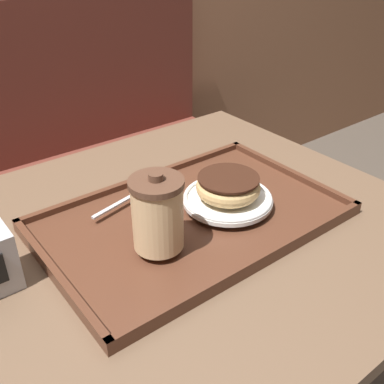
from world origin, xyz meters
name	(u,v)px	position (x,y,z in m)	size (l,w,h in m)	color
booth_bench	(49,206)	(0.03, 0.87, 0.32)	(1.50, 0.44, 1.00)	brown
cafe_table	(186,296)	(0.00, 0.00, 0.55)	(0.86, 0.78, 0.73)	brown
serving_tray	(192,219)	(0.01, -0.01, 0.74)	(0.53, 0.34, 0.02)	#512D1E
coffee_cup_front	(158,213)	(-0.09, -0.05, 0.82)	(0.09, 0.09, 0.13)	#E0B784
plate_with_chocolate_donut	(228,199)	(0.08, -0.02, 0.76)	(0.17, 0.17, 0.01)	white
donut_chocolate_glazed	(228,186)	(0.08, -0.02, 0.79)	(0.12, 0.12, 0.04)	#DBB270
spoon	(141,190)	(-0.02, 0.11, 0.76)	(0.16, 0.05, 0.01)	silver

